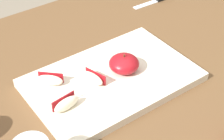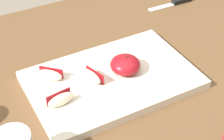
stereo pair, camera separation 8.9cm
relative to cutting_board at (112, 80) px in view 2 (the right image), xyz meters
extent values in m
cube|color=brown|center=(0.06, 0.01, -0.03)|extent=(1.25, 0.88, 0.03)
cube|color=brown|center=(0.63, 0.39, -0.41)|extent=(0.06, 0.06, 0.74)
cube|color=beige|center=(0.00, 0.00, 0.00)|extent=(0.40, 0.26, 0.02)
ellipsoid|color=maroon|center=(0.04, 0.00, 0.03)|extent=(0.07, 0.07, 0.04)
cylinder|color=#4C3319|center=(0.04, 0.00, 0.05)|extent=(0.00, 0.00, 0.01)
ellipsoid|color=#F4EACC|center=(-0.14, -0.03, 0.02)|extent=(0.07, 0.03, 0.03)
cube|color=maroon|center=(-0.15, -0.02, 0.02)|extent=(0.06, 0.01, 0.03)
ellipsoid|color=#F4EACC|center=(-0.05, 0.00, 0.02)|extent=(0.04, 0.07, 0.03)
cube|color=maroon|center=(-0.04, 0.01, 0.02)|extent=(0.02, 0.06, 0.03)
ellipsoid|color=#F4EACC|center=(-0.14, 0.06, 0.02)|extent=(0.06, 0.06, 0.03)
cube|color=maroon|center=(-0.13, 0.07, 0.02)|extent=(0.05, 0.04, 0.03)
cube|color=silver|center=(0.32, 0.25, -0.01)|extent=(0.09, 0.02, 0.00)
cube|color=black|center=(0.40, 0.25, 0.00)|extent=(0.07, 0.02, 0.01)
camera|label=1|loc=(-0.41, -0.56, 0.59)|focal=59.71mm
camera|label=2|loc=(-0.33, -0.61, 0.59)|focal=59.71mm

